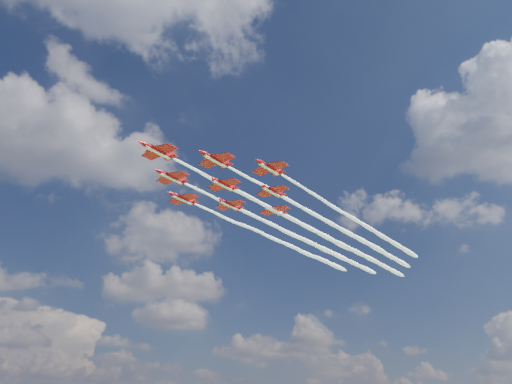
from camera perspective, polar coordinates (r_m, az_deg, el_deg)
jet_lead at (r=145.56m, az=2.35°, el=-2.22°), size 83.32×54.92×2.62m
jet_row2_port at (r=150.36m, az=7.14°, el=-2.80°), size 83.32×54.92×2.62m
jet_row2_starb at (r=157.97m, az=2.52°, el=-4.06°), size 83.32×54.92×2.62m
jet_row3_port at (r=156.16m, az=11.60°, el=-3.31°), size 83.32×54.92×2.62m
jet_row3_centre at (r=162.81m, az=6.95°, el=-4.54°), size 83.32×54.92×2.62m
jet_row3_starb at (r=170.51m, az=2.67°, el=-5.63°), size 83.32×54.92×2.62m
jet_row4_port at (r=168.57m, az=11.10°, el=-4.96°), size 83.32×54.92×2.62m
jet_row4_starb at (r=175.38m, az=6.78°, el=-6.03°), size 83.32×54.92×2.62m
jet_tail at (r=181.11m, az=10.66°, el=-6.38°), size 83.32×54.92×2.62m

